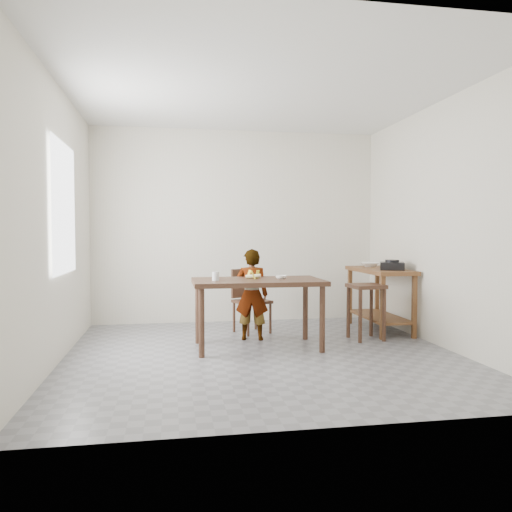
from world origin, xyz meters
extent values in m
cube|color=slate|center=(0.00, 0.00, -0.02)|extent=(4.00, 4.00, 0.04)
cube|color=white|center=(0.00, 0.00, 2.72)|extent=(4.00, 4.00, 0.04)
cube|color=silver|center=(0.00, 2.02, 1.35)|extent=(4.00, 0.04, 2.70)
cube|color=silver|center=(0.00, -2.02, 1.35)|extent=(4.00, 0.04, 2.70)
cube|color=silver|center=(-2.02, 0.00, 1.35)|extent=(0.04, 4.00, 2.70)
cube|color=silver|center=(2.02, 0.00, 1.35)|extent=(0.04, 4.00, 2.70)
cube|color=white|center=(-1.97, 0.20, 1.50)|extent=(0.02, 1.10, 1.30)
imported|color=white|center=(0.00, 0.72, 0.53)|extent=(0.44, 0.34, 1.07)
cylinder|color=white|center=(-0.46, 0.23, 0.80)|extent=(0.09, 0.09, 0.09)
imported|color=white|center=(0.26, 0.30, 0.77)|extent=(0.15, 0.15, 0.04)
imported|color=white|center=(1.71, 1.32, 0.83)|extent=(0.27, 0.27, 0.06)
cube|color=black|center=(1.77, 0.74, 0.85)|extent=(0.37, 0.37, 0.10)
camera|label=1|loc=(-0.94, -5.02, 1.24)|focal=35.00mm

